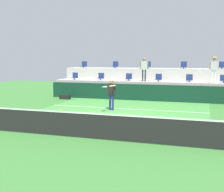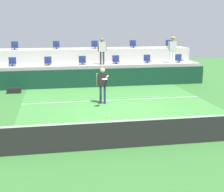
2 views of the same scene
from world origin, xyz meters
name	(u,v)px [view 1 (image 1 of 2)]	position (x,y,z in m)	size (l,w,h in m)	color
ground_plane	(113,117)	(0.00, 0.00, 0.00)	(40.00, 40.00, 0.00)	#336B2D
court_inner_paint	(119,113)	(0.00, 1.00, 0.00)	(9.00, 10.00, 0.01)	#3D7F38
court_service_line	(126,109)	(0.00, 2.40, 0.01)	(9.00, 0.06, 0.00)	white
tennis_net	(79,124)	(0.00, -4.00, 0.50)	(10.48, 0.08, 1.07)	black
sponsor_backboard	(139,92)	(0.00, 6.00, 0.55)	(13.00, 0.16, 1.10)	#0F3323
seating_tier_lower	(143,89)	(0.00, 7.30, 0.62)	(13.00, 1.80, 1.25)	#ADAAA3
seating_tier_upper	(148,82)	(0.00, 9.10, 1.05)	(13.00, 1.80, 2.10)	#ADAAA3
stadium_chair_lower_far_left	(75,77)	(-5.35, 7.23, 1.46)	(0.44, 0.40, 0.52)	#2D2D33
stadium_chair_lower_left	(101,77)	(-3.22, 7.23, 1.46)	(0.44, 0.40, 0.52)	#2D2D33
stadium_chair_lower_mid_left	(129,78)	(-1.08, 7.23, 1.46)	(0.44, 0.40, 0.52)	#2D2D33
stadium_chair_lower_mid_right	(159,78)	(1.08, 7.23, 1.46)	(0.44, 0.40, 0.52)	#2D2D33
stadium_chair_lower_right	(189,79)	(3.17, 7.23, 1.46)	(0.44, 0.40, 0.52)	#2D2D33
stadium_chair_lower_far_right	(224,79)	(5.36, 7.23, 1.46)	(0.44, 0.40, 0.52)	#2D2D33
stadium_chair_upper_far_left	(84,65)	(-5.34, 9.03, 2.31)	(0.44, 0.40, 0.52)	#2D2D33
stadium_chair_upper_left	(115,65)	(-2.64, 9.03, 2.31)	(0.44, 0.40, 0.52)	#2D2D33
stadium_chair_upper_center	(148,65)	(-0.04, 9.03, 2.31)	(0.44, 0.40, 0.52)	#2D2D33
stadium_chair_upper_right	(184,66)	(2.66, 9.03, 2.31)	(0.44, 0.40, 0.52)	#2D2D33
stadium_chair_upper_far_right	(222,66)	(5.30, 9.03, 2.31)	(0.44, 0.40, 0.52)	#2D2D33
tennis_player	(111,91)	(-0.65, 1.75, 1.08)	(0.58, 1.32, 1.75)	navy
spectator_leaning_on_rail	(144,67)	(0.12, 6.85, 2.24)	(0.58, 0.23, 1.65)	#2D2D33
spectator_with_hat	(214,67)	(4.72, 6.85, 2.30)	(0.58, 0.41, 1.72)	white
tennis_ball	(60,110)	(-1.24, -3.00, 0.75)	(0.07, 0.07, 0.07)	#CCE033
equipment_bag	(65,97)	(-5.11, 5.05, 0.15)	(0.76, 0.28, 0.30)	black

